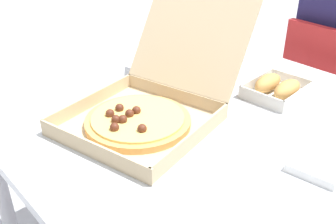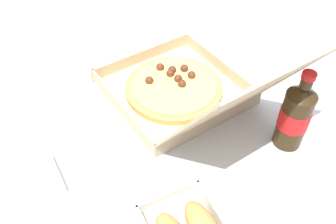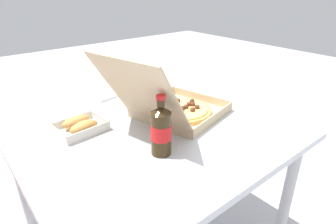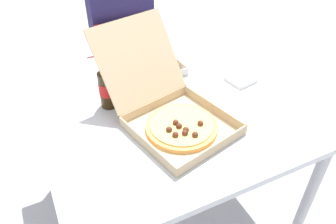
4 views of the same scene
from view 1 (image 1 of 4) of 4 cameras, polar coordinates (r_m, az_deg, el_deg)
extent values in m
cube|color=silver|center=(1.11, 4.68, -0.34)|extent=(1.12, 1.06, 0.03)
cylinder|color=#B7B7BC|center=(1.48, -23.49, -11.25)|extent=(0.05, 0.05, 0.68)
cylinder|color=#B7B7BC|center=(1.87, 3.36, 0.31)|extent=(0.05, 0.05, 0.68)
cube|color=red|center=(1.84, 23.86, 0.29)|extent=(0.42, 0.42, 0.04)
cube|color=red|center=(1.60, 22.05, 4.88)|extent=(0.36, 0.05, 0.38)
cylinder|color=#B2B2B7|center=(2.14, 21.14, -1.64)|extent=(0.03, 0.03, 0.43)
cylinder|color=#B2B2B7|center=(1.89, 15.58, -5.00)|extent=(0.03, 0.03, 0.43)
cylinder|color=#333847|center=(2.09, 22.70, -2.45)|extent=(0.09, 0.09, 0.45)
cube|color=#333847|center=(1.93, 23.49, 4.02)|extent=(0.13, 0.31, 0.10)
cube|color=tan|center=(1.02, -4.47, -1.99)|extent=(0.42, 0.42, 0.01)
cube|color=tan|center=(0.90, -11.40, -5.35)|extent=(0.34, 0.09, 0.04)
cube|color=tan|center=(1.11, -11.43, 1.69)|extent=(0.09, 0.34, 0.04)
cube|color=tan|center=(0.92, 3.82, -3.93)|extent=(0.09, 0.34, 0.04)
cube|color=tan|center=(1.13, 0.95, 2.72)|extent=(0.34, 0.09, 0.04)
cube|color=tan|center=(1.14, 3.88, 12.00)|extent=(0.39, 0.27, 0.29)
cylinder|color=tan|center=(1.01, -4.50, -1.41)|extent=(0.28, 0.28, 0.02)
cylinder|color=#EAC666|center=(1.01, -4.53, -0.82)|extent=(0.25, 0.25, 0.01)
sphere|color=#562819|center=(1.02, -8.66, -0.22)|extent=(0.02, 0.02, 0.02)
sphere|color=#562819|center=(0.95, -8.00, -2.29)|extent=(0.02, 0.02, 0.02)
sphere|color=#562819|center=(0.99, -7.79, -1.12)|extent=(0.02, 0.02, 0.02)
sphere|color=#562819|center=(1.01, -5.77, -0.24)|extent=(0.02, 0.02, 0.02)
sphere|color=#562819|center=(1.04, -7.25, 0.61)|extent=(0.02, 0.02, 0.02)
sphere|color=#562819|center=(0.98, -6.78, -1.11)|extent=(0.02, 0.02, 0.02)
sphere|color=#562819|center=(0.94, -3.89, -2.49)|extent=(0.02, 0.02, 0.02)
sphere|color=#562819|center=(1.02, -4.74, 0.25)|extent=(0.02, 0.02, 0.02)
cube|color=white|center=(1.22, 15.82, 2.55)|extent=(0.17, 0.20, 0.00)
cube|color=silver|center=(1.14, 13.67, 1.97)|extent=(0.15, 0.02, 0.03)
cube|color=silver|center=(1.29, 17.96, 4.65)|extent=(0.15, 0.02, 0.03)
cube|color=silver|center=(1.25, 13.07, 4.44)|extent=(0.02, 0.19, 0.03)
cube|color=silver|center=(1.19, 18.96, 2.29)|extent=(0.02, 0.19, 0.03)
ellipsoid|color=tan|center=(1.23, 14.67, 4.23)|extent=(0.07, 0.12, 0.05)
ellipsoid|color=tan|center=(1.20, 17.36, 3.26)|extent=(0.07, 0.12, 0.05)
cylinder|color=#33230F|center=(1.28, -0.34, 8.75)|extent=(0.07, 0.07, 0.16)
cone|color=#33230F|center=(1.25, -0.36, 12.71)|extent=(0.07, 0.07, 0.02)
cylinder|color=#33230F|center=(1.25, -0.36, 13.81)|extent=(0.03, 0.03, 0.02)
cylinder|color=red|center=(1.24, -0.36, 14.68)|extent=(0.03, 0.03, 0.01)
cylinder|color=red|center=(1.28, -0.34, 9.09)|extent=(0.07, 0.07, 0.06)
cube|color=white|center=(0.92, 21.56, -7.35)|extent=(0.13, 0.13, 0.02)
camera|label=2|loc=(1.33, 36.50, 32.62)|focal=39.02mm
camera|label=3|loc=(2.06, -2.06, 30.17)|focal=30.10mm
camera|label=4|loc=(1.26, -68.08, 28.40)|focal=35.25mm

